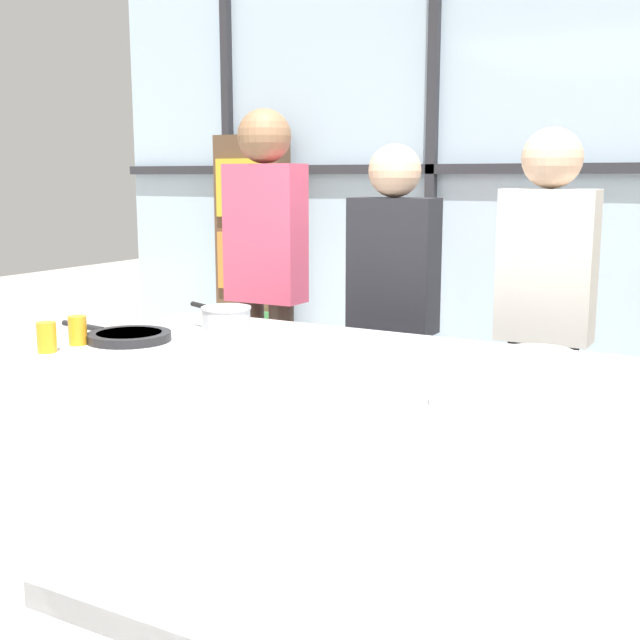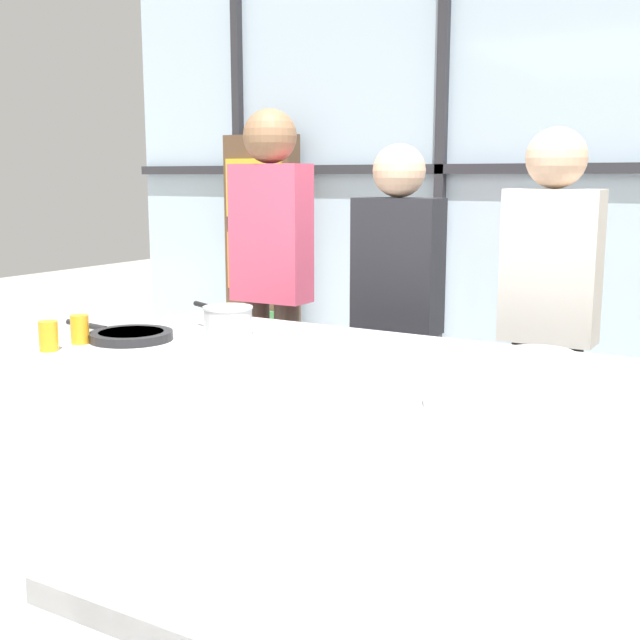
# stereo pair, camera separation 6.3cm
# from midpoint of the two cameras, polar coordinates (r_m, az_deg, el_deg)

# --- Properties ---
(ground_plane) EXTENTS (18.00, 18.00, 0.00)m
(ground_plane) POSITION_cam_midpoint_polar(r_m,az_deg,el_deg) (2.92, 2.54, -20.64)
(ground_plane) COLOR #ADA89E
(back_window_wall) EXTENTS (6.40, 0.10, 2.80)m
(back_window_wall) POSITION_cam_midpoint_polar(r_m,az_deg,el_deg) (4.90, 16.18, 8.72)
(back_window_wall) COLOR silver
(back_window_wall) RESTS_ON ground_plane
(bookshelf) EXTENTS (0.53, 0.19, 1.77)m
(bookshelf) POSITION_cam_midpoint_polar(r_m,az_deg,el_deg) (5.59, -5.16, 3.91)
(bookshelf) COLOR brown
(bookshelf) RESTS_ON ground_plane
(demo_island) EXTENTS (2.21, 1.00, 0.91)m
(demo_island) POSITION_cam_midpoint_polar(r_m,az_deg,el_deg) (2.71, 2.57, -12.38)
(demo_island) COLOR silver
(demo_island) RESTS_ON ground_plane
(spectator_far_left) EXTENTS (0.38, 0.25, 1.81)m
(spectator_far_left) POSITION_cam_midpoint_polar(r_m,az_deg,el_deg) (3.85, -4.35, 3.83)
(spectator_far_left) COLOR #47382D
(spectator_far_left) RESTS_ON ground_plane
(spectator_center_left) EXTENTS (0.38, 0.23, 1.63)m
(spectator_center_left) POSITION_cam_midpoint_polar(r_m,az_deg,el_deg) (3.54, 4.68, 1.25)
(spectator_center_left) COLOR black
(spectator_center_left) RESTS_ON ground_plane
(spectator_center_right) EXTENTS (0.37, 0.24, 1.68)m
(spectator_center_right) POSITION_cam_midpoint_polar(r_m,az_deg,el_deg) (3.32, 15.18, 1.03)
(spectator_center_right) COLOR black
(spectator_center_right) RESTS_ON ground_plane
(frying_pan) EXTENTS (0.54, 0.30, 0.03)m
(frying_pan) POSITION_cam_midpoint_polar(r_m,az_deg,el_deg) (2.98, -14.11, -1.11)
(frying_pan) COLOR #232326
(frying_pan) RESTS_ON demo_island
(saucepan) EXTENTS (0.33, 0.20, 0.11)m
(saucepan) POSITION_cam_midpoint_polar(r_m,az_deg,el_deg) (3.00, -7.31, -0.01)
(saucepan) COLOR silver
(saucepan) RESTS_ON demo_island
(white_plate) EXTENTS (0.23, 0.23, 0.01)m
(white_plate) POSITION_cam_midpoint_polar(r_m,az_deg,el_deg) (2.76, 14.70, -2.25)
(white_plate) COLOR white
(white_plate) RESTS_ON demo_island
(mixing_bowl) EXTENTS (0.22, 0.22, 0.08)m
(mixing_bowl) POSITION_cam_midpoint_polar(r_m,az_deg,el_deg) (2.10, 9.91, -5.02)
(mixing_bowl) COLOR silver
(mixing_bowl) RESTS_ON demo_island
(juice_glass_near) EXTENTS (0.06, 0.06, 0.10)m
(juice_glass_near) POSITION_cam_midpoint_polar(r_m,az_deg,el_deg) (2.86, -19.46, -1.17)
(juice_glass_near) COLOR orange
(juice_glass_near) RESTS_ON demo_island
(juice_glass_far) EXTENTS (0.06, 0.06, 0.10)m
(juice_glass_far) POSITION_cam_midpoint_polar(r_m,az_deg,el_deg) (2.96, -17.44, -0.71)
(juice_glass_far) COLOR orange
(juice_glass_far) RESTS_ON demo_island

